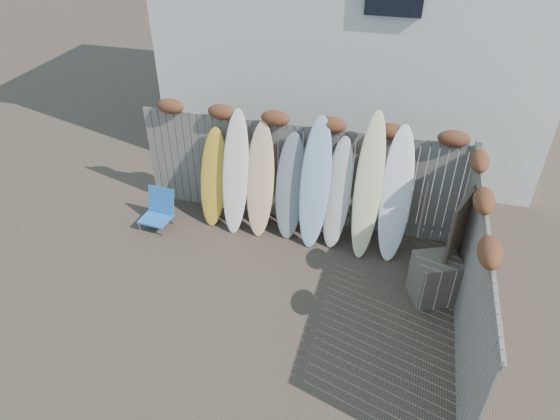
% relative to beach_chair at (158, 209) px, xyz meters
% --- Properties ---
extents(ground, '(80.00, 80.00, 0.00)m').
position_rel_beach_chair_xyz_m(ground, '(2.50, -1.53, -0.33)').
color(ground, '#493A2D').
extents(back_fence, '(6.05, 0.28, 2.24)m').
position_rel_beach_chair_xyz_m(back_fence, '(2.56, 0.86, 0.85)').
color(back_fence, slate).
rests_on(back_fence, ground).
extents(right_fence, '(0.28, 4.40, 2.24)m').
position_rel_beach_chair_xyz_m(right_fence, '(5.49, -1.28, 0.81)').
color(right_fence, slate).
rests_on(right_fence, ground).
extents(house, '(8.50, 5.50, 6.33)m').
position_rel_beach_chair_xyz_m(house, '(3.00, 4.97, 2.87)').
color(house, silver).
rests_on(house, ground).
extents(beach_chair, '(0.58, 0.62, 0.72)m').
position_rel_beach_chair_xyz_m(beach_chair, '(0.00, 0.00, 0.00)').
color(beach_chair, blue).
rests_on(beach_chair, ground).
extents(wooden_crate, '(0.83, 0.77, 0.78)m').
position_rel_beach_chair_xyz_m(wooden_crate, '(5.12, -0.66, 0.06)').
color(wooden_crate, brown).
rests_on(wooden_crate, ground).
extents(lattice_panel, '(0.46, 1.11, 1.75)m').
position_rel_beach_chair_xyz_m(lattice_panel, '(5.39, -0.20, 0.54)').
color(lattice_panel, '#4D412F').
rests_on(lattice_panel, ground).
extents(surfboard_0, '(0.53, 0.67, 1.84)m').
position_rel_beach_chair_xyz_m(surfboard_0, '(0.98, 0.47, 0.59)').
color(surfboard_0, gold).
rests_on(surfboard_0, ground).
extents(surfboard_1, '(0.52, 0.81, 2.24)m').
position_rel_beach_chair_xyz_m(surfboard_1, '(1.45, 0.42, 0.79)').
color(surfboard_1, white).
rests_on(surfboard_1, ground).
extents(surfboard_2, '(0.57, 0.77, 2.07)m').
position_rel_beach_chair_xyz_m(surfboard_2, '(1.92, 0.43, 0.70)').
color(surfboard_2, tan).
rests_on(surfboard_2, ground).
extents(surfboard_3, '(0.57, 0.70, 1.92)m').
position_rel_beach_chair_xyz_m(surfboard_3, '(2.47, 0.48, 0.63)').
color(surfboard_3, slate).
rests_on(surfboard_3, ground).
extents(surfboard_4, '(0.54, 0.81, 2.30)m').
position_rel_beach_chair_xyz_m(surfboard_4, '(2.93, 0.40, 0.82)').
color(surfboard_4, '#9DB9D7').
rests_on(surfboard_4, ground).
extents(surfboard_5, '(0.52, 0.74, 1.98)m').
position_rel_beach_chair_xyz_m(surfboard_5, '(3.34, 0.44, 0.65)').
color(surfboard_5, beige).
rests_on(surfboard_5, ground).
extents(surfboard_6, '(0.47, 0.87, 2.49)m').
position_rel_beach_chair_xyz_m(surfboard_6, '(3.85, 0.37, 0.91)').
color(surfboard_6, '#F5EEAC').
rests_on(surfboard_6, ground).
extents(surfboard_7, '(0.57, 0.84, 2.30)m').
position_rel_beach_chair_xyz_m(surfboard_7, '(4.33, 0.39, 0.82)').
color(surfboard_7, white).
rests_on(surfboard_7, ground).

